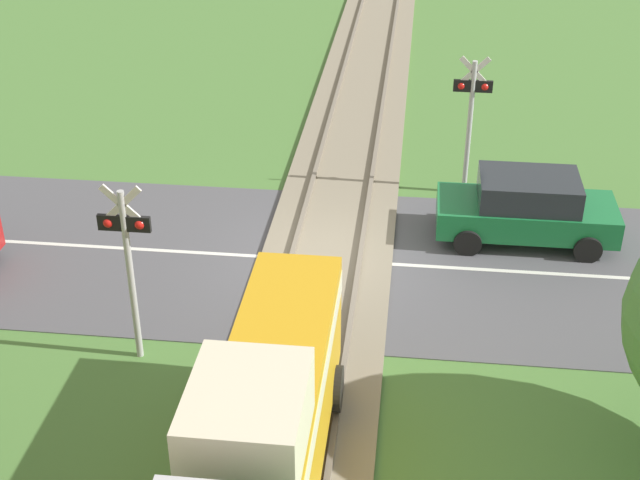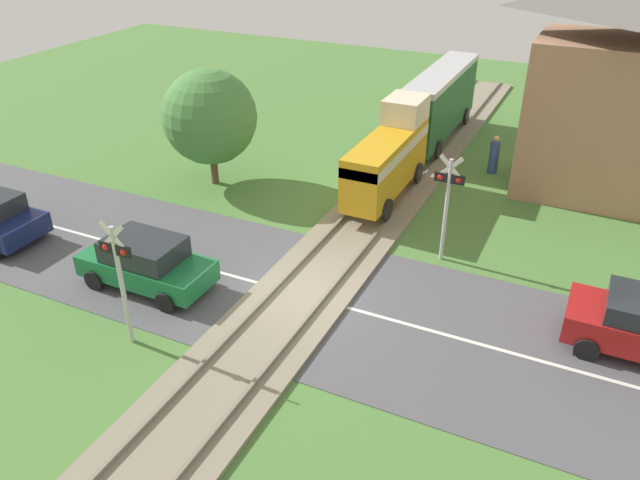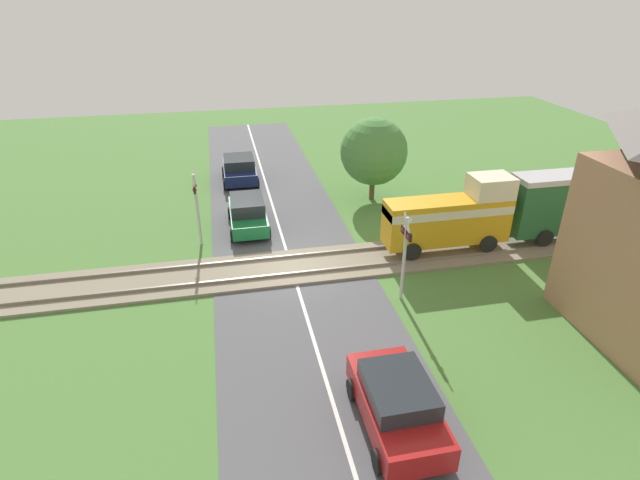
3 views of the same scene
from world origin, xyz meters
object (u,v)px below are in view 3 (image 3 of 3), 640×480
train (534,206)px  crossing_signal_west_approach (196,199)px  car_near_crossing (248,213)px  pedestrian_by_station (580,262)px  car_behind_queue (239,169)px  crossing_signal_east_approach (405,247)px  car_far_side (397,403)px

train → crossing_signal_west_approach: (-2.99, -14.37, 0.31)m
car_near_crossing → crossing_signal_west_approach: (1.24, -2.23, 1.39)m
crossing_signal_west_approach → pedestrian_by_station: 15.98m
car_behind_queue → crossing_signal_east_approach: 14.66m
car_behind_queue → train: bearing=48.7°
crossing_signal_east_approach → train: bearing=113.0°
train → crossing_signal_east_approach: size_ratio=3.81×
crossing_signal_east_approach → car_far_side: bearing=-21.3°
car_far_side → pedestrian_by_station: bearing=120.7°
train → car_behind_queue: 16.21m
car_behind_queue → crossing_signal_east_approach: (13.67, 5.11, 1.39)m
crossing_signal_west_approach → pedestrian_by_station: size_ratio=2.20×
car_behind_queue → pedestrian_by_station: (13.67, 12.52, -0.08)m
crossing_signal_east_approach → crossing_signal_west_approach: bearing=-129.2°
car_near_crossing → crossing_signal_west_approach: bearing=-60.8°
crossing_signal_west_approach → car_far_side: bearing=23.6°
car_far_side → crossing_signal_west_approach: (-11.70, -5.11, 1.37)m
car_near_crossing → pedestrian_by_station: size_ratio=2.48×
car_far_side → crossing_signal_east_approach: size_ratio=1.09×
car_behind_queue → crossing_signal_west_approach: bearing=-16.2°
car_far_side → crossing_signal_east_approach: crossing_signal_east_approach is taller
car_near_crossing → crossing_signal_west_approach: 2.90m
car_far_side → crossing_signal_west_approach: 12.84m
car_far_side → car_behind_queue: size_ratio=1.03×
car_far_side → car_behind_queue: bearing=-171.6°
car_far_side → crossing_signal_west_approach: bearing=-156.4°
car_near_crossing → car_far_side: car_far_side is taller
crossing_signal_west_approach → crossing_signal_east_approach: 9.46m
crossing_signal_east_approach → pedestrian_by_station: bearing=90.0°
train → car_behind_queue: (-10.68, -12.14, -1.08)m
pedestrian_by_station → car_behind_queue: bearing=-137.5°
train → crossing_signal_east_approach: crossing_signal_east_approach is taller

